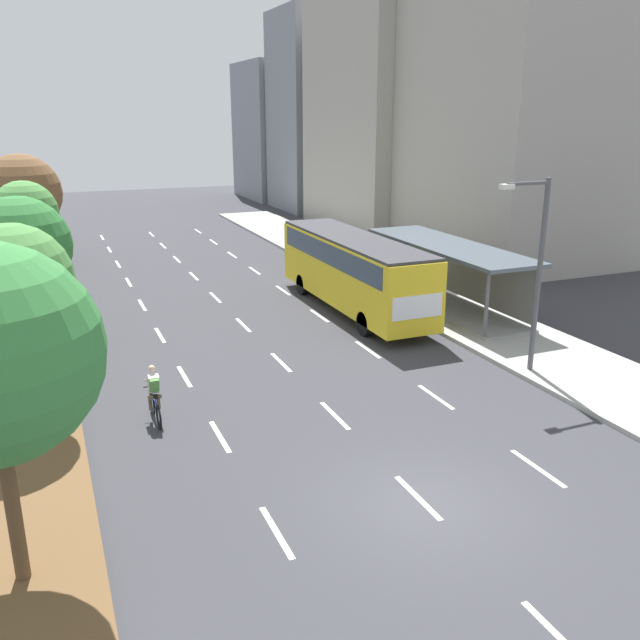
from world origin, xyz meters
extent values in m
plane|color=#38383D|center=(0.00, 0.00, 0.00)|extent=(140.00, 140.00, 0.00)
cube|color=brown|center=(-8.30, 20.00, 0.06)|extent=(2.60, 52.00, 0.12)
cube|color=#9E9E99|center=(9.25, 20.00, 0.07)|extent=(4.50, 52.00, 0.15)
cube|color=white|center=(-3.50, 0.30, 0.00)|extent=(0.14, 2.01, 0.01)
cube|color=white|center=(-3.50, 5.10, 0.00)|extent=(0.14, 2.01, 0.01)
cube|color=white|center=(-3.50, 9.90, 0.00)|extent=(0.14, 2.01, 0.01)
cube|color=white|center=(-3.50, 14.70, 0.00)|extent=(0.14, 2.01, 0.01)
cube|color=white|center=(-3.50, 19.49, 0.00)|extent=(0.14, 2.01, 0.01)
cube|color=white|center=(-3.50, 24.29, 0.00)|extent=(0.14, 2.01, 0.01)
cube|color=white|center=(-3.50, 29.09, 0.00)|extent=(0.14, 2.01, 0.01)
cube|color=white|center=(-3.50, 33.89, 0.00)|extent=(0.14, 2.01, 0.01)
cube|color=white|center=(-3.50, 38.68, 0.00)|extent=(0.14, 2.01, 0.01)
cube|color=white|center=(0.00, -4.49, 0.00)|extent=(0.14, 2.01, 0.01)
cube|color=white|center=(0.00, 0.30, 0.00)|extent=(0.14, 2.01, 0.01)
cube|color=white|center=(0.00, 5.10, 0.00)|extent=(0.14, 2.01, 0.01)
cube|color=white|center=(0.00, 9.90, 0.00)|extent=(0.14, 2.01, 0.01)
cube|color=white|center=(0.00, 14.70, 0.00)|extent=(0.14, 2.01, 0.01)
cube|color=white|center=(0.00, 19.49, 0.00)|extent=(0.14, 2.01, 0.01)
cube|color=white|center=(0.00, 24.29, 0.00)|extent=(0.14, 2.01, 0.01)
cube|color=white|center=(0.00, 29.09, 0.00)|extent=(0.14, 2.01, 0.01)
cube|color=white|center=(0.00, 33.89, 0.00)|extent=(0.14, 2.01, 0.01)
cube|color=white|center=(0.00, 38.68, 0.00)|extent=(0.14, 2.01, 0.01)
cube|color=white|center=(3.50, 0.30, 0.00)|extent=(0.14, 2.01, 0.01)
cube|color=white|center=(3.50, 5.10, 0.00)|extent=(0.14, 2.01, 0.01)
cube|color=white|center=(3.50, 9.90, 0.00)|extent=(0.14, 2.01, 0.01)
cube|color=white|center=(3.50, 14.70, 0.00)|extent=(0.14, 2.01, 0.01)
cube|color=white|center=(3.50, 19.49, 0.00)|extent=(0.14, 2.01, 0.01)
cube|color=white|center=(3.50, 24.29, 0.00)|extent=(0.14, 2.01, 0.01)
cube|color=white|center=(3.50, 29.09, 0.00)|extent=(0.14, 2.01, 0.01)
cube|color=white|center=(3.50, 33.89, 0.00)|extent=(0.14, 2.01, 0.01)
cube|color=white|center=(3.50, 38.68, 0.00)|extent=(0.14, 2.01, 0.01)
cube|color=gray|center=(9.25, 13.51, 0.20)|extent=(2.60, 9.74, 0.10)
cylinder|color=#56565B|center=(8.07, 8.89, 1.55)|extent=(0.16, 0.16, 2.60)
cylinder|color=#56565B|center=(8.07, 18.14, 1.55)|extent=(0.16, 0.16, 2.60)
cylinder|color=#56565B|center=(10.43, 8.89, 1.55)|extent=(0.16, 0.16, 2.60)
cylinder|color=#56565B|center=(10.43, 18.14, 1.55)|extent=(0.16, 0.16, 2.60)
cube|color=gray|center=(10.49, 13.51, 1.55)|extent=(0.10, 9.26, 2.34)
cube|color=#4C5660|center=(9.25, 13.51, 2.93)|extent=(2.90, 10.14, 0.16)
cube|color=yellow|center=(5.25, 14.95, 1.85)|extent=(2.50, 11.20, 2.80)
cube|color=#2D3D4C|center=(5.25, 14.95, 2.70)|extent=(2.54, 10.30, 0.90)
cube|color=#333338|center=(5.25, 14.95, 3.31)|extent=(2.45, 10.98, 0.12)
cube|color=#2D3D4C|center=(5.25, 20.57, 2.20)|extent=(2.25, 0.06, 1.54)
cube|color=white|center=(5.25, 9.33, 1.65)|extent=(2.12, 0.04, 0.90)
cylinder|color=black|center=(4.15, 18.42, 0.50)|extent=(0.30, 1.00, 1.00)
cylinder|color=black|center=(6.35, 18.42, 0.50)|extent=(0.30, 1.00, 1.00)
cylinder|color=black|center=(4.15, 11.47, 0.50)|extent=(0.30, 1.00, 1.00)
cylinder|color=black|center=(6.35, 11.47, 0.50)|extent=(0.30, 1.00, 1.00)
torus|color=black|center=(-4.97, 7.32, 0.36)|extent=(0.06, 0.72, 0.72)
torus|color=black|center=(-4.97, 6.22, 0.36)|extent=(0.06, 0.72, 0.72)
cylinder|color=#234C99|center=(-4.97, 6.77, 0.64)|extent=(0.05, 0.94, 0.05)
cylinder|color=#234C99|center=(-4.97, 6.67, 0.46)|extent=(0.05, 0.57, 0.42)
cylinder|color=#234C99|center=(-4.97, 6.57, 0.66)|extent=(0.04, 0.04, 0.40)
cube|color=black|center=(-4.97, 6.57, 0.86)|extent=(0.12, 0.24, 0.06)
cylinder|color=black|center=(-4.97, 7.27, 0.91)|extent=(0.46, 0.04, 0.04)
cube|color=silver|center=(-4.97, 6.75, 1.19)|extent=(0.30, 0.36, 0.59)
cube|color=#4C893D|center=(-4.97, 6.59, 1.21)|extent=(0.26, 0.26, 0.42)
sphere|color=beige|center=(-4.97, 6.87, 1.61)|extent=(0.20, 0.20, 0.20)
cylinder|color=brown|center=(-5.09, 6.72, 0.79)|extent=(0.12, 0.42, 0.25)
cylinder|color=brown|center=(-5.09, 6.89, 0.53)|extent=(0.10, 0.17, 0.41)
cylinder|color=brown|center=(-4.85, 6.72, 0.79)|extent=(0.12, 0.42, 0.25)
cylinder|color=brown|center=(-4.85, 6.89, 0.53)|extent=(0.10, 0.17, 0.41)
cylinder|color=silver|center=(-5.14, 6.97, 1.24)|extent=(0.09, 0.47, 0.28)
cylinder|color=silver|center=(-4.80, 6.97, 1.24)|extent=(0.09, 0.47, 0.28)
cylinder|color=brown|center=(-8.49, 0.67, 1.65)|extent=(0.28, 0.28, 3.06)
cylinder|color=brown|center=(-8.30, 7.97, 1.57)|extent=(0.28, 0.28, 2.89)
sphere|color=#4C8E42|center=(-8.30, 7.97, 4.22)|extent=(3.22, 3.22, 3.22)
cylinder|color=brown|center=(-8.24, 15.28, 1.31)|extent=(0.28, 0.28, 2.38)
sphere|color=#2D7533|center=(-8.24, 15.28, 3.89)|extent=(3.72, 3.72, 3.72)
cylinder|color=brown|center=(-8.08, 22.58, 1.56)|extent=(0.28, 0.28, 2.88)
sphere|color=#4C8E42|center=(-8.08, 22.58, 4.13)|extent=(3.03, 3.03, 3.03)
cylinder|color=brown|center=(-8.26, 29.88, 1.39)|extent=(0.28, 0.28, 2.55)
sphere|color=brown|center=(-8.26, 29.88, 4.30)|extent=(4.36, 4.36, 4.36)
cylinder|color=brown|center=(-8.46, 37.19, 1.37)|extent=(0.28, 0.28, 2.50)
sphere|color=#4C8E42|center=(-8.46, 37.19, 3.78)|extent=(3.09, 3.09, 3.09)
cylinder|color=#4C4C51|center=(7.60, 5.62, 3.40)|extent=(0.18, 0.18, 6.50)
cylinder|color=#4C4C51|center=(6.80, 5.62, 6.50)|extent=(1.60, 0.12, 0.12)
cube|color=silver|center=(6.00, 5.62, 6.43)|extent=(0.44, 0.24, 0.16)
cube|color=#A39E93|center=(19.36, 22.08, 12.77)|extent=(9.95, 12.58, 25.54)
cube|color=#A39E93|center=(18.75, 34.92, 11.50)|extent=(11.14, 13.05, 23.00)
cube|color=gray|center=(17.04, 47.23, 8.64)|extent=(7.55, 8.24, 17.28)
cube|color=gray|center=(17.07, 56.75, 6.76)|extent=(8.46, 10.12, 13.53)
camera|label=1|loc=(-7.39, -11.43, 8.61)|focal=37.48mm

